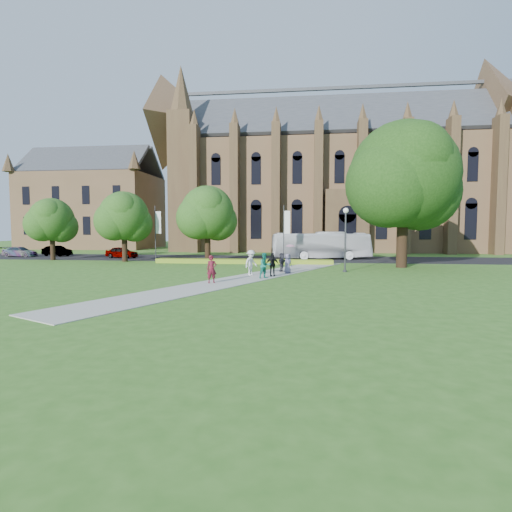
# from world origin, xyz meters

# --- Properties ---
(ground) EXTENTS (160.00, 160.00, 0.00)m
(ground) POSITION_xyz_m (0.00, 0.00, 0.00)
(ground) COLOR #32621D
(ground) RESTS_ON ground
(road) EXTENTS (160.00, 10.00, 0.02)m
(road) POSITION_xyz_m (0.00, 20.00, 0.01)
(road) COLOR black
(road) RESTS_ON ground
(footpath) EXTENTS (15.58, 28.54, 0.04)m
(footpath) POSITION_xyz_m (0.00, 1.00, 0.02)
(footpath) COLOR #B2B2A8
(footpath) RESTS_ON ground
(flower_hedge) EXTENTS (18.00, 1.40, 0.45)m
(flower_hedge) POSITION_xyz_m (-2.00, 13.20, 0.23)
(flower_hedge) COLOR #A3B023
(flower_hedge) RESTS_ON ground
(cathedral) EXTENTS (52.60, 18.25, 28.00)m
(cathedral) POSITION_xyz_m (10.00, 39.73, 12.98)
(cathedral) COLOR brown
(cathedral) RESTS_ON ground
(building_west) EXTENTS (22.00, 14.00, 18.30)m
(building_west) POSITION_xyz_m (-34.00, 42.00, 9.21)
(building_west) COLOR brown
(building_west) RESTS_ON ground
(streetlamp) EXTENTS (0.44, 0.44, 5.24)m
(streetlamp) POSITION_xyz_m (7.50, 6.50, 3.30)
(streetlamp) COLOR #38383D
(streetlamp) RESTS_ON ground
(large_tree) EXTENTS (9.60, 9.60, 13.20)m
(large_tree) POSITION_xyz_m (13.00, 11.00, 8.37)
(large_tree) COLOR #332114
(large_tree) RESTS_ON ground
(street_tree_0) EXTENTS (5.20, 5.20, 7.50)m
(street_tree_0) POSITION_xyz_m (-15.00, 14.00, 4.87)
(street_tree_0) COLOR #332114
(street_tree_0) RESTS_ON ground
(street_tree_1) EXTENTS (5.60, 5.60, 8.05)m
(street_tree_1) POSITION_xyz_m (-6.00, 14.50, 5.22)
(street_tree_1) COLOR #332114
(street_tree_1) RESTS_ON ground
(street_tree_2) EXTENTS (4.80, 4.80, 6.95)m
(street_tree_2) POSITION_xyz_m (-24.00, 15.00, 4.53)
(street_tree_2) COLOR #332114
(street_tree_2) RESTS_ON ground
(banner_pole_0) EXTENTS (0.70, 0.10, 6.00)m
(banner_pole_0) POSITION_xyz_m (2.11, 15.20, 3.39)
(banner_pole_0) COLOR #38383D
(banner_pole_0) RESTS_ON ground
(banner_pole_1) EXTENTS (0.70, 0.10, 6.00)m
(banner_pole_1) POSITION_xyz_m (-11.89, 15.20, 3.39)
(banner_pole_1) COLOR #38383D
(banner_pole_1) RESTS_ON ground
(tour_coach) EXTENTS (11.63, 4.85, 3.15)m
(tour_coach) POSITION_xyz_m (6.05, 19.77, 1.60)
(tour_coach) COLOR silver
(tour_coach) RESTS_ON road
(car_0) EXTENTS (4.20, 2.42, 1.35)m
(car_0) POSITION_xyz_m (-17.65, 18.78, 0.69)
(car_0) COLOR gray
(car_0) RESTS_ON road
(car_1) EXTENTS (4.22, 2.37, 1.32)m
(car_1) POSITION_xyz_m (-27.28, 20.72, 0.68)
(car_1) COLOR gray
(car_1) RESTS_ON road
(car_2) EXTENTS (4.28, 1.78, 1.24)m
(car_2) POSITION_xyz_m (-31.29, 19.22, 0.64)
(car_2) COLOR gray
(car_2) RESTS_ON road
(pedestrian_0) EXTENTS (0.78, 0.68, 1.80)m
(pedestrian_0) POSITION_xyz_m (-1.76, -1.52, 0.94)
(pedestrian_0) COLOR #5B1423
(pedestrian_0) RESTS_ON footpath
(pedestrian_1) EXTENTS (1.11, 1.08, 1.80)m
(pedestrian_1) POSITION_xyz_m (1.42, 1.32, 0.94)
(pedestrian_1) COLOR #177563
(pedestrian_1) RESTS_ON footpath
(pedestrian_2) EXTENTS (1.27, 1.41, 1.90)m
(pedestrian_2) POSITION_xyz_m (0.20, 2.99, 0.99)
(pedestrian_2) COLOR silver
(pedestrian_2) RESTS_ON footpath
(pedestrian_3) EXTENTS (1.08, 0.68, 1.72)m
(pedestrian_3) POSITION_xyz_m (1.83, 2.63, 0.90)
(pedestrian_3) COLOR black
(pedestrian_3) RESTS_ON footpath
(pedestrian_4) EXTENTS (0.87, 0.90, 1.55)m
(pedestrian_4) POSITION_xyz_m (2.90, 4.66, 0.82)
(pedestrian_4) COLOR slate
(pedestrian_4) RESTS_ON footpath
(pedestrian_5) EXTENTS (0.92, 1.48, 1.52)m
(pedestrian_5) POSITION_xyz_m (2.36, 5.84, 0.80)
(pedestrian_5) COLOR #292932
(pedestrian_5) RESTS_ON footpath
(parasol) EXTENTS (0.92, 0.92, 0.63)m
(parasol) POSITION_xyz_m (3.08, 4.76, 1.91)
(parasol) COLOR #D798A2
(parasol) RESTS_ON pedestrian_4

